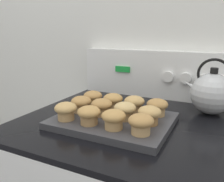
{
  "coord_description": "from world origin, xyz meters",
  "views": [
    {
      "loc": [
        0.28,
        -0.38,
        1.21
      ],
      "look_at": [
        -0.06,
        0.31,
        1.01
      ],
      "focal_mm": 38.0,
      "sensor_mm": 36.0,
      "label": 1
    }
  ],
  "objects_px": {
    "muffin_r1_c3": "(150,114)",
    "muffin_r2_c1": "(113,100)",
    "muffin_r2_c0": "(93,98)",
    "muffin_r2_c2": "(134,103)",
    "muffin_r0_c1": "(89,114)",
    "tea_kettle": "(211,93)",
    "muffin_r0_c0": "(66,110)",
    "muffin_r1_c0": "(81,103)",
    "muffin_r0_c2": "(113,118)",
    "muffin_r0_c3": "(141,123)",
    "muffin_r1_c2": "(125,110)",
    "muffin_r2_c3": "(157,106)",
    "muffin_pan": "(113,121)",
    "muffin_r1_c1": "(102,106)"
  },
  "relations": [
    {
      "from": "muffin_r1_c3",
      "to": "muffin_r2_c1",
      "type": "xyz_separation_m",
      "value": [
        -0.17,
        0.08,
        0.0
      ]
    },
    {
      "from": "muffin_r2_c0",
      "to": "muffin_r2_c1",
      "type": "relative_size",
      "value": 1.0
    },
    {
      "from": "muffin_r2_c0",
      "to": "muffin_r2_c2",
      "type": "bearing_deg",
      "value": 0.87
    },
    {
      "from": "muffin_r1_c3",
      "to": "muffin_r2_c1",
      "type": "height_order",
      "value": "same"
    },
    {
      "from": "muffin_r0_c1",
      "to": "tea_kettle",
      "type": "bearing_deg",
      "value": 46.19
    },
    {
      "from": "muffin_r0_c0",
      "to": "muffin_r1_c0",
      "type": "bearing_deg",
      "value": 87.24
    },
    {
      "from": "muffin_r1_c0",
      "to": "muffin_r2_c1",
      "type": "height_order",
      "value": "same"
    },
    {
      "from": "muffin_r0_c2",
      "to": "muffin_r0_c3",
      "type": "bearing_deg",
      "value": 0.15
    },
    {
      "from": "muffin_r0_c1",
      "to": "muffin_r0_c2",
      "type": "distance_m",
      "value": 0.08
    },
    {
      "from": "muffin_r0_c2",
      "to": "muffin_r0_c3",
      "type": "xyz_separation_m",
      "value": [
        0.08,
        0.0,
        0.0
      ]
    },
    {
      "from": "muffin_r1_c0",
      "to": "muffin_r1_c2",
      "type": "height_order",
      "value": "same"
    },
    {
      "from": "muffin_r0_c0",
      "to": "muffin_r2_c2",
      "type": "bearing_deg",
      "value": 45.04
    },
    {
      "from": "muffin_r0_c3",
      "to": "muffin_r2_c3",
      "type": "bearing_deg",
      "value": 90.3
    },
    {
      "from": "muffin_r0_c2",
      "to": "muffin_r1_c3",
      "type": "relative_size",
      "value": 1.0
    },
    {
      "from": "muffin_pan",
      "to": "muffin_r1_c1",
      "type": "bearing_deg",
      "value": 176.46
    },
    {
      "from": "tea_kettle",
      "to": "muffin_r1_c3",
      "type": "bearing_deg",
      "value": -121.5
    },
    {
      "from": "muffin_r0_c0",
      "to": "muffin_r0_c2",
      "type": "xyz_separation_m",
      "value": [
        0.17,
        0.0,
        0.0
      ]
    },
    {
      "from": "muffin_r1_c0",
      "to": "muffin_r1_c1",
      "type": "height_order",
      "value": "same"
    },
    {
      "from": "muffin_r0_c3",
      "to": "muffin_r1_c2",
      "type": "distance_m",
      "value": 0.12
    },
    {
      "from": "muffin_r1_c1",
      "to": "muffin_r2_c2",
      "type": "relative_size",
      "value": 1.0
    },
    {
      "from": "muffin_r1_c2",
      "to": "muffin_r2_c1",
      "type": "bearing_deg",
      "value": 135.67
    },
    {
      "from": "muffin_r1_c3",
      "to": "muffin_r2_c0",
      "type": "bearing_deg",
      "value": 161.47
    },
    {
      "from": "muffin_r1_c1",
      "to": "tea_kettle",
      "type": "distance_m",
      "value": 0.41
    },
    {
      "from": "muffin_r0_c3",
      "to": "muffin_r2_c1",
      "type": "bearing_deg",
      "value": 135.36
    },
    {
      "from": "muffin_r1_c3",
      "to": "muffin_r0_c3",
      "type": "bearing_deg",
      "value": -89.61
    },
    {
      "from": "tea_kettle",
      "to": "muffin_r0_c3",
      "type": "bearing_deg",
      "value": -114.88
    },
    {
      "from": "muffin_pan",
      "to": "muffin_r2_c1",
      "type": "relative_size",
      "value": 5.25
    },
    {
      "from": "muffin_r1_c3",
      "to": "muffin_r2_c1",
      "type": "distance_m",
      "value": 0.19
    },
    {
      "from": "muffin_pan",
      "to": "muffin_r2_c1",
      "type": "xyz_separation_m",
      "value": [
        -0.04,
        0.08,
        0.04
      ]
    },
    {
      "from": "muffin_r0_c0",
      "to": "muffin_r2_c2",
      "type": "height_order",
      "value": "same"
    },
    {
      "from": "muffin_r0_c1",
      "to": "muffin_r1_c3",
      "type": "height_order",
      "value": "same"
    },
    {
      "from": "muffin_r2_c1",
      "to": "muffin_r2_c3",
      "type": "bearing_deg",
      "value": 1.06
    },
    {
      "from": "muffin_r1_c1",
      "to": "muffin_r1_c2",
      "type": "bearing_deg",
      "value": -1.12
    },
    {
      "from": "muffin_r0_c1",
      "to": "muffin_r0_c2",
      "type": "bearing_deg",
      "value": 1.0
    },
    {
      "from": "muffin_pan",
      "to": "muffin_r1_c1",
      "type": "height_order",
      "value": "muffin_r1_c1"
    },
    {
      "from": "muffin_r2_c3",
      "to": "tea_kettle",
      "type": "height_order",
      "value": "tea_kettle"
    },
    {
      "from": "muffin_r0_c3",
      "to": "muffin_r2_c0",
      "type": "distance_m",
      "value": 0.3
    },
    {
      "from": "muffin_r0_c1",
      "to": "tea_kettle",
      "type": "relative_size",
      "value": 0.35
    },
    {
      "from": "muffin_pan",
      "to": "muffin_r0_c3",
      "type": "relative_size",
      "value": 5.25
    },
    {
      "from": "muffin_pan",
      "to": "muffin_r1_c3",
      "type": "xyz_separation_m",
      "value": [
        0.12,
        -0.0,
        0.04
      ]
    },
    {
      "from": "muffin_r0_c3",
      "to": "muffin_r2_c2",
      "type": "relative_size",
      "value": 1.0
    },
    {
      "from": "muffin_r1_c2",
      "to": "muffin_r2_c3",
      "type": "bearing_deg",
      "value": 45.38
    },
    {
      "from": "muffin_r1_c0",
      "to": "muffin_r2_c3",
      "type": "xyz_separation_m",
      "value": [
        0.25,
        0.09,
        0.0
      ]
    },
    {
      "from": "muffin_r0_c2",
      "to": "muffin_r0_c3",
      "type": "distance_m",
      "value": 0.08
    },
    {
      "from": "muffin_r2_c1",
      "to": "muffin_r2_c3",
      "type": "distance_m",
      "value": 0.17
    },
    {
      "from": "muffin_pan",
      "to": "muffin_r0_c3",
      "type": "xyz_separation_m",
      "value": [
        0.13,
        -0.08,
        0.04
      ]
    },
    {
      "from": "muffin_r1_c2",
      "to": "muffin_r2_c0",
      "type": "height_order",
      "value": "same"
    },
    {
      "from": "muffin_r1_c0",
      "to": "muffin_r0_c3",
      "type": "bearing_deg",
      "value": -18.04
    },
    {
      "from": "muffin_r1_c3",
      "to": "muffin_r0_c1",
      "type": "bearing_deg",
      "value": -153.79
    },
    {
      "from": "muffin_r0_c3",
      "to": "muffin_r1_c3",
      "type": "xyz_separation_m",
      "value": [
        -0.0,
        0.08,
        0.0
      ]
    }
  ]
}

